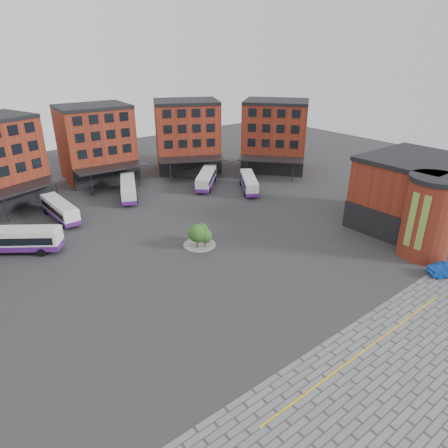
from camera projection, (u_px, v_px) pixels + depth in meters
ground at (246, 289)px, 44.64m from camera, size 160.00×160.00×0.00m
yellow_line at (366, 349)px, 35.72m from camera, size 26.00×0.15×0.02m
main_building at (75, 161)px, 66.40m from camera, size 94.14×42.48×14.60m
east_building at (414, 197)px, 56.48m from camera, size 17.40×15.40×10.60m
tree_island at (200, 235)px, 53.26m from camera, size 4.40×4.40×3.44m
bus_b at (14, 240)px, 51.83m from camera, size 11.20×9.17×3.34m
bus_c at (60, 209)px, 61.91m from camera, size 2.95×10.59×2.96m
bus_d at (128, 189)px, 70.76m from camera, size 6.80×10.91×3.06m
bus_e at (206, 178)px, 76.32m from camera, size 9.27×9.22×2.99m
bus_f at (249, 183)px, 74.18m from camera, size 7.56×9.65×2.84m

